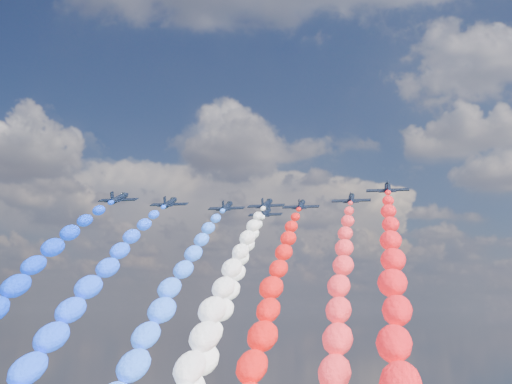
# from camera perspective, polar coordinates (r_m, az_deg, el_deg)

# --- Properties ---
(jet_0) EXTENTS (8.97, 12.20, 6.54)m
(jet_0) POSITION_cam_1_polar(r_m,az_deg,el_deg) (162.61, -11.21, -0.51)
(jet_0) COLOR black
(trail_0) EXTENTS (5.58, 90.80, 55.63)m
(trail_0) POSITION_cam_1_polar(r_m,az_deg,el_deg) (118.03, -20.30, -9.76)
(trail_0) COLOR #0A34E3
(jet_1) EXTENTS (9.28, 12.42, 6.54)m
(jet_1) POSITION_cam_1_polar(r_m,az_deg,el_deg) (167.56, -7.11, -0.88)
(jet_1) COLOR black
(trail_1) EXTENTS (5.58, 90.80, 55.63)m
(trail_1) POSITION_cam_1_polar(r_m,az_deg,el_deg) (121.41, -14.28, -10.03)
(trail_1) COLOR #1748FF
(jet_2) EXTENTS (9.06, 12.26, 6.54)m
(jet_2) POSITION_cam_1_polar(r_m,az_deg,el_deg) (172.84, -2.41, -1.22)
(jet_2) COLOR black
(trail_2) EXTENTS (5.58, 90.80, 55.63)m
(trail_2) POSITION_cam_1_polar(r_m,az_deg,el_deg) (125.29, -7.46, -10.22)
(trail_2) COLOR #2A64FF
(jet_3) EXTENTS (9.61, 12.66, 6.54)m
(jet_3) POSITION_cam_1_polar(r_m,az_deg,el_deg) (168.54, 0.88, -1.01)
(jet_3) COLOR black
(trail_3) EXTENTS (5.58, 90.80, 55.63)m
(trail_3) POSITION_cam_1_polar(r_m,az_deg,el_deg) (120.20, -2.99, -10.32)
(trail_3) COLOR silver
(jet_4) EXTENTS (9.36, 12.48, 6.54)m
(jet_4) POSITION_cam_1_polar(r_m,az_deg,el_deg) (184.23, 0.81, -1.75)
(jet_4) COLOR black
(trail_4) EXTENTS (5.58, 90.80, 55.63)m
(trail_4) POSITION_cam_1_polar(r_m,az_deg,el_deg) (136.04, -2.63, -10.24)
(trail_4) COLOR white
(jet_5) EXTENTS (9.04, 12.25, 6.54)m
(jet_5) POSITION_cam_1_polar(r_m,az_deg,el_deg) (170.57, 3.73, -1.09)
(jet_5) COLOR black
(trail_5) EXTENTS (5.58, 90.80, 55.63)m
(trail_5) POSITION_cam_1_polar(r_m,az_deg,el_deg) (121.77, 1.13, -10.32)
(trail_5) COLOR red
(jet_6) EXTENTS (9.04, 12.25, 6.54)m
(jet_6) POSITION_cam_1_polar(r_m,az_deg,el_deg) (161.98, 7.86, -0.57)
(jet_6) COLOR black
(trail_6) EXTENTS (5.58, 90.80, 55.63)m
(trail_6) POSITION_cam_1_polar(r_m,az_deg,el_deg) (112.69, 6.95, -10.31)
(trail_6) COLOR #F62932
(jet_7) EXTENTS (9.08, 12.28, 6.54)m
(jet_7) POSITION_cam_1_polar(r_m,az_deg,el_deg) (149.15, 10.80, 0.29)
(jet_7) COLOR black
(trail_7) EXTENTS (5.58, 90.80, 55.63)m
(trail_7) POSITION_cam_1_polar(r_m,az_deg,el_deg) (99.61, 11.30, -10.29)
(trail_7) COLOR red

